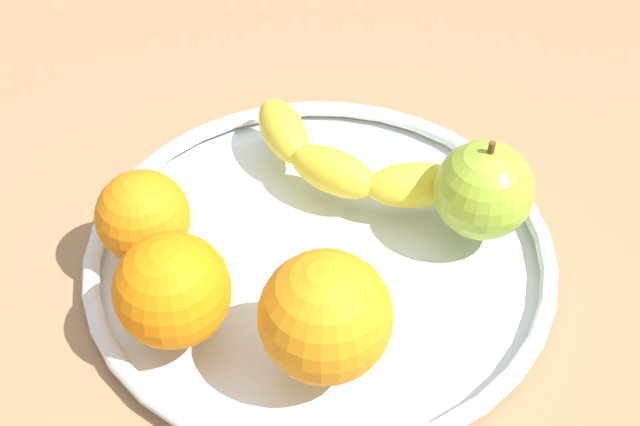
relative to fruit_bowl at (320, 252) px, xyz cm
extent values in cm
cube|color=#96734F|center=(0.00, 0.00, -2.92)|extent=(169.35, 169.35, 4.00)
cylinder|color=silver|center=(0.00, 0.00, -0.62)|extent=(31.22, 31.22, 0.60)
torus|color=silver|center=(0.00, 0.00, 0.28)|extent=(32.52, 32.52, 1.20)
ellipsoid|color=yellow|center=(-5.87, 8.72, 2.51)|extent=(7.00, 7.48, 3.25)
ellipsoid|color=yellow|center=(-0.87, 5.61, 2.51)|extent=(7.60, 4.82, 3.25)
ellipsoid|color=yellow|center=(5.01, 6.07, 2.51)|extent=(7.74, 5.71, 3.25)
ellipsoid|color=brown|center=(7.93, 7.29, 2.51)|extent=(2.72, 2.87, 2.27)
sphere|color=#8FB431|center=(9.89, 5.19, 4.29)|extent=(6.82, 6.82, 6.82)
cylinder|color=#593819|center=(9.89, 5.19, 7.90)|extent=(0.44, 0.44, 1.20)
sphere|color=orange|center=(3.29, -8.80, 4.86)|extent=(7.96, 7.96, 7.96)
sphere|color=orange|center=(-6.14, -9.56, 4.47)|extent=(7.17, 7.17, 7.17)
sphere|color=orange|center=(-10.87, -4.19, 4.03)|extent=(6.29, 6.29, 6.29)
camera|label=1|loc=(12.80, -37.91, 44.29)|focal=48.22mm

